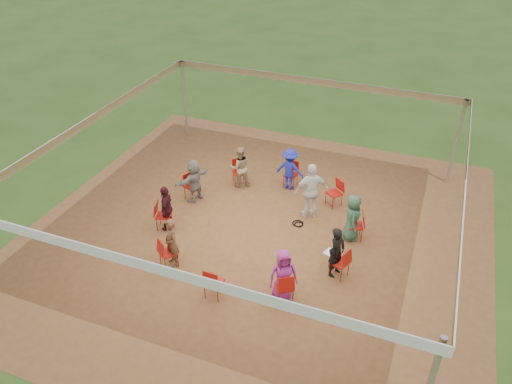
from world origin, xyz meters
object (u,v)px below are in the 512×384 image
(person_seated_2, at_px, (290,169))
(chair_4, at_px, (239,172))
(chair_2, at_px, (334,193))
(person_seated_6, at_px, (171,243))
(person_seated_7, at_px, (283,275))
(laptop, at_px, (331,251))
(cable_coil, at_px, (298,224))
(standing_person, at_px, (311,191))
(chair_7, at_px, (168,253))
(chair_9, at_px, (284,287))
(person_seated_3, at_px, (240,167))
(chair_8, at_px, (214,282))
(chair_0, at_px, (340,263))
(person_seated_5, at_px, (167,208))
(chair_1, at_px, (355,226))
(person_seated_4, at_px, (194,180))
(chair_5, at_px, (192,187))
(person_seated_0, at_px, (337,252))
(person_seated_1, at_px, (352,217))
(chair_6, at_px, (164,216))
(chair_3, at_px, (291,175))

(person_seated_2, bearing_deg, chair_4, 14.14)
(chair_2, distance_m, person_seated_6, 5.49)
(person_seated_7, relative_size, laptop, 3.91)
(cable_coil, bearing_deg, standing_person, 70.08)
(chair_7, xyz_separation_m, standing_person, (2.89, 3.59, 0.47))
(chair_2, distance_m, standing_person, 1.10)
(chair_9, xyz_separation_m, cable_coil, (-0.60, 3.14, -0.43))
(person_seated_6, bearing_deg, person_seated_3, 126.00)
(chair_8, height_order, person_seated_2, person_seated_2)
(chair_0, xyz_separation_m, chair_9, (-1.06, -1.37, 0.00))
(person_seated_5, bearing_deg, chair_8, 34.27)
(chair_7, bearing_deg, person_seated_2, 107.59)
(chair_1, bearing_deg, person_seated_4, 72.41)
(person_seated_3, xyz_separation_m, laptop, (3.88, -3.06, -0.05))
(chair_4, bearing_deg, person_seated_6, 54.91)
(standing_person, bearing_deg, chair_5, -28.24)
(chair_0, height_order, chair_4, same)
(chair_1, height_order, laptop, chair_1)
(person_seated_0, height_order, person_seated_1, same)
(chair_8, xyz_separation_m, person_seated_1, (2.65, 3.55, 0.28))
(person_seated_3, relative_size, person_seated_7, 1.00)
(chair_2, height_order, chair_7, same)
(chair_2, distance_m, person_seated_3, 3.23)
(person_seated_0, bearing_deg, standing_person, 50.35)
(chair_0, xyz_separation_m, standing_person, (-1.46, 2.31, 0.47))
(chair_5, height_order, person_seated_2, person_seated_2)
(person_seated_0, xyz_separation_m, person_seated_2, (-2.44, 3.58, 0.00))
(person_seated_2, relative_size, person_seated_3, 1.00)
(person_seated_0, bearing_deg, person_seated_4, 90.00)
(person_seated_4, height_order, cable_coil, person_seated_4)
(chair_9, bearing_deg, chair_0, 18.00)
(chair_2, height_order, person_seated_5, person_seated_5)
(chair_1, bearing_deg, chair_9, 144.00)
(chair_5, distance_m, chair_6, 1.73)
(chair_8, distance_m, person_seated_0, 3.23)
(person_seated_5, bearing_deg, person_seated_3, 144.00)
(chair_5, bearing_deg, cable_coil, 107.83)
(person_seated_4, bearing_deg, person_seated_3, 162.00)
(chair_5, relative_size, chair_9, 1.00)
(chair_1, xyz_separation_m, person_seated_4, (-5.21, 0.12, 0.28))
(chair_3, relative_size, person_seated_4, 0.62)
(chair_4, distance_m, person_seated_0, 5.22)
(chair_5, distance_m, person_seated_0, 5.49)
(chair_3, distance_m, chair_7, 5.32)
(chair_9, bearing_deg, chair_3, 72.00)
(chair_8, bearing_deg, person_seated_6, 158.14)
(chair_6, height_order, chair_7, same)
(person_seated_2, bearing_deg, chair_0, 126.91)
(person_seated_3, distance_m, laptop, 4.94)
(chair_5, bearing_deg, person_seated_0, 90.00)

